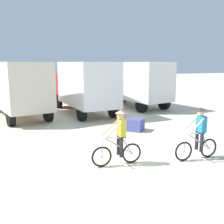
{
  "coord_description": "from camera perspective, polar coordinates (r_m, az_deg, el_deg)",
  "views": [
    {
      "loc": [
        -4.21,
        -8.12,
        3.32
      ],
      "look_at": [
        0.2,
        3.17,
        1.1
      ],
      "focal_mm": 43.5,
      "sensor_mm": 36.0,
      "label": 1
    }
  ],
  "objects": [
    {
      "name": "ground_plane",
      "position": [
        9.73,
        5.79,
        -9.62
      ],
      "size": [
        120.0,
        120.0,
        0.0
      ],
      "primitive_type": "plane",
      "color": "beige"
    },
    {
      "name": "cyclist_orange_shirt",
      "position": [
        8.85,
        1.42,
        -5.86
      ],
      "size": [
        1.73,
        0.52,
        1.82
      ],
      "color": "black",
      "rests_on": "ground"
    },
    {
      "name": "supply_crate",
      "position": [
        13.44,
        4.92,
        -2.66
      ],
      "size": [
        1.06,
        1.06,
        0.59
      ],
      "primitive_type": "cube",
      "rotation": [
        0.0,
        0.0,
        2.35
      ],
      "color": "#4C5199",
      "rests_on": "ground"
    },
    {
      "name": "box_truck_white_box",
      "position": [
        20.52,
        4.55,
        6.31
      ],
      "size": [
        3.58,
        7.07,
        3.35
      ],
      "color": "white",
      "rests_on": "ground"
    },
    {
      "name": "cyclist_cowboy_hat",
      "position": [
        9.84,
        17.73,
        -4.7
      ],
      "size": [
        1.73,
        0.52,
        1.82
      ],
      "color": "black",
      "rests_on": "ground"
    },
    {
      "name": "box_truck_avon_van",
      "position": [
        17.93,
        -5.88,
        5.7
      ],
      "size": [
        2.9,
        6.92,
        3.35
      ],
      "color": "white",
      "rests_on": "ground"
    },
    {
      "name": "box_truck_cream_rv",
      "position": [
        17.48,
        -19.17,
        5.07
      ],
      "size": [
        3.61,
        7.07,
        3.35
      ],
      "color": "beige",
      "rests_on": "ground"
    }
  ]
}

